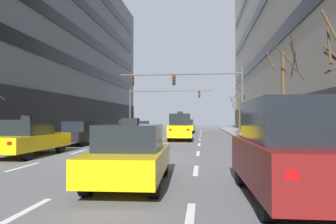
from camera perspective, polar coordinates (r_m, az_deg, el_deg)
name	(u,v)px	position (r m, az deg, el deg)	size (l,w,h in m)	color
ground_plane	(128,158)	(13.87, -7.75, -8.64)	(120.00, 120.00, 0.00)	slate
sidewalk_right	(305,159)	(14.13, 24.85, -8.12)	(2.84, 80.00, 0.14)	gray
lane_stripe_l1_s3	(23,167)	(12.38, -26.00, -9.43)	(0.16, 2.00, 0.01)	silver
lane_stripe_l1_s4	(79,152)	(16.77, -16.68, -7.29)	(0.16, 2.00, 0.01)	silver
lane_stripe_l1_s5	(108,144)	(21.44, -11.35, -5.97)	(0.16, 2.00, 0.01)	silver
lane_stripe_l1_s6	(126,139)	(26.23, -7.97, -5.10)	(0.16, 2.00, 0.01)	silver
lane_stripe_l1_s7	(139,135)	(31.08, -5.63, -4.49)	(0.16, 2.00, 0.01)	silver
lane_stripe_l1_s8	(148,133)	(35.98, -3.94, -4.04)	(0.16, 2.00, 0.01)	silver
lane_stripe_l1_s9	(154,131)	(40.90, -2.65, -3.69)	(0.16, 2.00, 0.01)	silver
lane_stripe_l1_s10	(159,130)	(45.83, -1.64, -3.42)	(0.16, 2.00, 0.01)	silver
lane_stripe_l2_s2	(22,213)	(6.57, -26.17, -16.97)	(0.16, 2.00, 0.01)	silver
lane_stripe_l2_s3	(107,169)	(11.02, -11.69, -10.56)	(0.16, 2.00, 0.01)	silver
lane_stripe_l2_s4	(137,152)	(15.80, -5.93, -7.71)	(0.16, 2.00, 0.01)	silver
lane_stripe_l2_s5	(153,144)	(20.68, -2.90, -6.17)	(0.16, 2.00, 0.01)	silver
lane_stripe_l2_s6	(163,139)	(25.61, -1.04, -5.20)	(0.16, 2.00, 0.01)	silver
lane_stripe_l2_s7	(169,136)	(30.57, 0.22, -4.55)	(0.16, 2.00, 0.01)	silver
lane_stripe_l2_s8	(174,133)	(35.53, 1.12, -4.08)	(0.16, 2.00, 0.01)	silver
lane_stripe_l2_s9	(177,131)	(40.51, 1.80, -3.72)	(0.16, 2.00, 0.01)	silver
lane_stripe_l2_s10	(180,130)	(45.48, 2.33, -3.44)	(0.16, 2.00, 0.01)	silver
lane_stripe_l3_s2	(190,220)	(5.62, 4.18, -19.86)	(0.16, 2.00, 0.01)	silver
lane_stripe_l3_s3	(196,170)	(10.48, 5.37, -11.07)	(0.16, 2.00, 0.01)	silver
lane_stripe_l3_s4	(198,153)	(15.43, 5.79, -7.87)	(0.16, 2.00, 0.01)	silver
lane_stripe_l3_s5	(199,145)	(20.40, 5.99, -6.23)	(0.16, 2.00, 0.01)	silver
lane_stripe_l3_s6	(200,139)	(25.39, 6.12, -5.23)	(0.16, 2.00, 0.01)	silver
lane_stripe_l3_s7	(200,136)	(30.38, 6.20, -4.56)	(0.16, 2.00, 0.01)	silver
lane_stripe_l3_s8	(201,133)	(35.37, 6.27, -4.08)	(0.16, 2.00, 0.01)	silver
lane_stripe_l3_s9	(201,131)	(40.36, 6.31, -3.72)	(0.16, 2.00, 0.01)	silver
lane_stripe_l3_s10	(201,130)	(45.36, 6.35, -3.44)	(0.16, 2.00, 0.01)	silver
taxi_driving_0	(180,127)	(24.03, 2.34, -2.92)	(2.06, 4.53, 2.33)	black
taxi_driving_1	(187,126)	(36.43, 3.60, -2.73)	(1.92, 4.42, 1.82)	black
taxi_driving_2	(128,127)	(32.62, -7.67, -2.93)	(1.86, 4.33, 1.79)	black
taxi_driving_3	(137,132)	(22.39, -5.96, -3.77)	(1.92, 4.31, 1.77)	black
taxi_driving_4	(28,138)	(15.59, -25.20, -4.56)	(2.06, 4.67, 1.92)	black
taxi_driving_5	(131,155)	(8.23, -7.10, -8.15)	(2.01, 4.42, 1.81)	black
car_driving_6	(80,133)	(20.97, -16.58, -3.92)	(1.91, 4.29, 1.59)	black
car_parked_0	(289,150)	(7.11, 22.25, -6.74)	(2.04, 4.64, 2.22)	black
traffic_signal_0	(196,87)	(25.86, 5.40, 4.77)	(10.68, 0.35, 5.96)	#4C4C51
traffic_signal_1	(157,100)	(41.56, -2.12, 2.37)	(11.54, 0.35, 5.83)	#4C4C51
street_tree_1	(239,112)	(33.92, 13.47, -0.08)	(1.95, 2.05, 4.95)	#4C3823
street_tree_2	(284,95)	(16.16, 21.38, 3.02)	(1.58, 1.56, 5.73)	#4C3823
pedestrian_0	(331,138)	(13.06, 28.83, -4.44)	(0.53, 0.23, 1.55)	brown
pedestrian_1	(259,126)	(28.04, 17.09, -2.54)	(0.34, 0.48, 1.68)	#383D59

